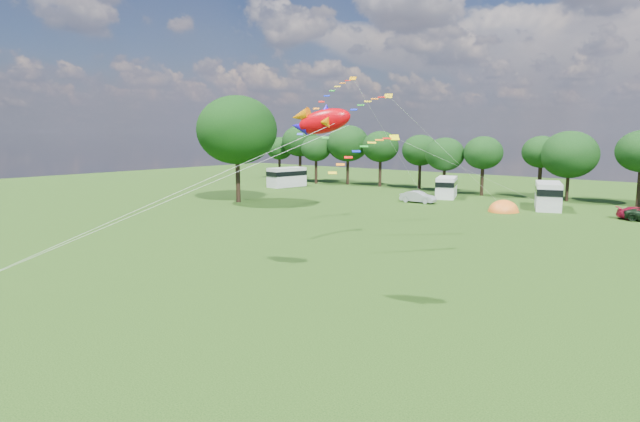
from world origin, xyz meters
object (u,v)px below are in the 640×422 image
Objects in this scene: big_tree at (237,130)px; campervan_a at (287,176)px; campervan_b at (447,187)px; fish_kite at (320,121)px; campervan_c at (548,195)px; tent_orange at (503,212)px; car_b at (418,197)px.

campervan_a is (-8.30, 17.80, -7.35)m from big_tree.
campervan_b is (18.14, 21.06, -7.52)m from big_tree.
fish_kite is at bearing -127.18° from campervan_a.
campervan_c is 42.59m from fish_kite.
campervan_b is at bearing 144.28° from tent_orange.
big_tree is at bearing -155.33° from tent_orange.
campervan_b reaches higher than tent_orange.
car_b is at bearing 88.45° from campervan_c.
big_tree reaches higher than car_b.
tent_orange is 1.03× the size of fish_kite.
campervan_c is at bearing -81.05° from campervan_a.
big_tree reaches higher than campervan_c.
campervan_a is at bearing 71.52° from campervan_c.
campervan_c is at bearing 59.36° from tent_orange.
campervan_b is 1.68× the size of tent_orange.
tent_orange is at bearing -146.80° from campervan_b.
campervan_a is at bearing 116.27° from fish_kite.
tent_orange is at bearing 77.24° from fish_kite.
car_b is 41.04m from fish_kite.
car_b is (17.82, 13.93, -8.29)m from big_tree.
campervan_b is 47.38m from fish_kite.
campervan_c reaches higher than tent_orange.
big_tree is 20.97m from campervan_a.
campervan_c is (32.06, 18.56, -7.36)m from big_tree.
big_tree is at bearing 118.19° from campervan_b.
big_tree is 40.19m from fish_kite.
tent_orange is at bearing -89.03° from campervan_a.
campervan_b is at bearing 89.53° from fish_kite.
campervan_c is (14.24, 4.63, 0.92)m from car_b.
big_tree is at bearing -147.12° from campervan_a.
campervan_c is at bearing 30.07° from big_tree.
car_b is at bearing 93.14° from fish_kite.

